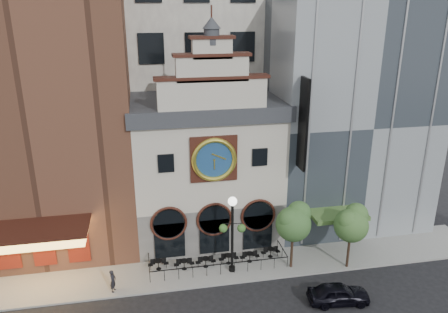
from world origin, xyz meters
TOP-DOWN VIEW (x-y plane):
  - ground at (0.00, 0.00)m, footprint 120.00×120.00m
  - sidewalk at (0.00, 2.50)m, footprint 44.00×5.00m
  - clock_building at (0.00, 7.82)m, footprint 12.60×8.78m
  - theater_building at (-13.00, 9.96)m, footprint 14.00×15.60m
  - retail_building at (12.99, 9.99)m, footprint 14.00×14.40m
  - cafe_railing at (0.00, 2.50)m, footprint 10.60×2.60m
  - bistro_0 at (-4.60, 2.82)m, footprint 1.58×0.68m
  - bistro_1 at (-2.64, 2.45)m, footprint 1.58×0.68m
  - bistro_2 at (-0.96, 2.44)m, footprint 1.58×0.68m
  - bistro_3 at (0.90, 2.55)m, footprint 1.58×0.68m
  - bistro_4 at (2.60, 2.49)m, footprint 1.58×0.68m
  - bistro_5 at (4.43, 2.84)m, footprint 1.58×0.68m
  - car_right at (7.45, -3.38)m, footprint 4.42×2.17m
  - pedestrian at (-7.90, 0.67)m, footprint 0.58×0.71m
  - lamppost at (0.96, 1.54)m, footprint 1.97×0.88m
  - tree_left at (5.66, 1.24)m, footprint 2.80×2.69m
  - tree_right at (9.98, 0.43)m, footprint 2.71×2.61m

SIDE VIEW (x-z plane):
  - ground at x=0.00m, z-range 0.00..0.00m
  - sidewalk at x=0.00m, z-range 0.00..0.15m
  - cafe_railing at x=0.00m, z-range 0.15..1.05m
  - bistro_0 at x=-4.60m, z-range 0.16..1.06m
  - bistro_1 at x=-2.64m, z-range 0.16..1.06m
  - bistro_2 at x=-0.96m, z-range 0.16..1.06m
  - bistro_3 at x=0.90m, z-range 0.16..1.06m
  - bistro_4 at x=2.60m, z-range 0.16..1.06m
  - bistro_5 at x=4.43m, z-range 0.16..1.06m
  - car_right at x=7.45m, z-range 0.00..1.45m
  - pedestrian at x=-7.90m, z-range 0.15..1.85m
  - tree_right at x=9.98m, z-range 1.37..6.59m
  - lamppost at x=0.96m, z-range 0.89..7.12m
  - tree_left at x=5.66m, z-range 1.41..6.79m
  - clock_building at x=0.00m, z-range -2.64..16.01m
  - retail_building at x=12.99m, z-range 0.14..20.14m
  - theater_building at x=-13.00m, z-range 0.10..25.10m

